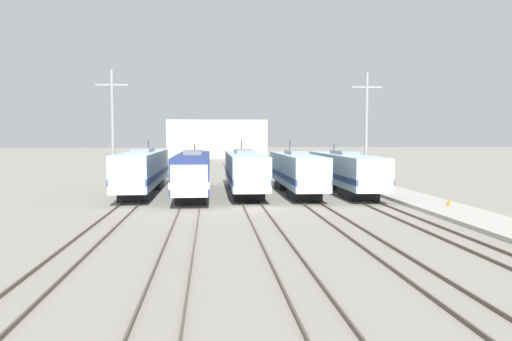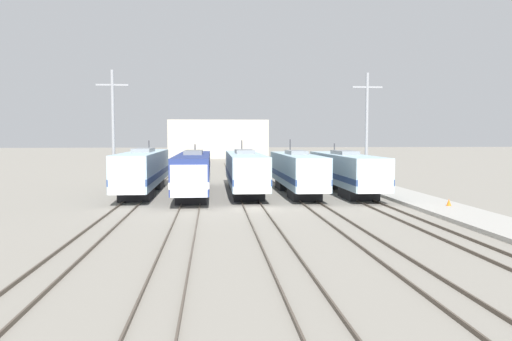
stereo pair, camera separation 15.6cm
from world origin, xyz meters
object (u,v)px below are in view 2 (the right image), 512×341
object	(u,v)px
locomotive_far_left	(143,170)
locomotive_center_right	(297,172)
locomotive_far_right	(346,171)
catenary_tower_left	(113,129)
locomotive_center	(245,171)
traffic_cone	(449,202)
locomotive_center_left	(193,173)
catenary_tower_right	(367,129)

from	to	relation	value
locomotive_far_left	locomotive_center_right	world-z (taller)	locomotive_center_right
locomotive_far_right	catenary_tower_left	bearing A→B (deg)	175.75
locomotive_center	traffic_cone	xyz separation A→B (m)	(14.24, -11.76, -1.59)
catenary_tower_left	locomotive_center_left	bearing A→B (deg)	-18.52
locomotive_far_left	locomotive_center_left	distance (m)	5.14
locomotive_far_left	traffic_cone	bearing A→B (deg)	-26.88
locomotive_far_right	traffic_cone	distance (m)	12.03
locomotive_center_left	locomotive_center_right	world-z (taller)	locomotive_center_right
locomotive_far_right	traffic_cone	size ratio (longest dim) A/B	36.75
locomotive_center_right	traffic_cone	world-z (taller)	locomotive_center_right
locomotive_far_left	traffic_cone	xyz separation A→B (m)	(23.72, -12.03, -1.67)
locomotive_center_left	locomotive_far_right	xyz separation A→B (m)	(14.22, 0.89, -0.04)
locomotive_center_right	traffic_cone	xyz separation A→B (m)	(9.50, -10.45, -1.57)
locomotive_far_left	locomotive_center_right	size ratio (longest dim) A/B	1.14
locomotive_far_left	traffic_cone	distance (m)	26.65
locomotive_center	locomotive_far_right	bearing A→B (deg)	-4.95
catenary_tower_left	traffic_cone	xyz separation A→B (m)	(26.47, -12.55, -5.51)
locomotive_far_right	catenary_tower_right	distance (m)	4.93
locomotive_far_left	locomotive_center_left	world-z (taller)	locomotive_far_left
catenary_tower_right	traffic_cone	xyz separation A→B (m)	(2.30, -12.55, -5.51)
locomotive_center	catenary_tower_right	size ratio (longest dim) A/B	1.65
locomotive_center_left	locomotive_center_right	xyz separation A→B (m)	(9.48, 0.40, -0.02)
locomotive_center_right	locomotive_far_right	world-z (taller)	locomotive_center_right
locomotive_center_right	traffic_cone	distance (m)	14.21
catenary_tower_right	locomotive_center_right	bearing A→B (deg)	-163.68
locomotive_far_left	locomotive_center	distance (m)	9.48
locomotive_center	locomotive_center_right	xyz separation A→B (m)	(4.74, -1.32, -0.02)
locomotive_far_left	locomotive_center_left	bearing A→B (deg)	-22.68
catenary_tower_left	traffic_cone	world-z (taller)	catenary_tower_left
locomotive_far_left	traffic_cone	world-z (taller)	locomotive_far_left
locomotive_center_left	locomotive_far_right	size ratio (longest dim) A/B	1.05
catenary_tower_left	catenary_tower_right	size ratio (longest dim) A/B	1.00
locomotive_center	locomotive_far_left	bearing A→B (deg)	178.39
locomotive_far_left	locomotive_center_left	xyz separation A→B (m)	(4.74, -1.98, -0.08)
locomotive_far_right	catenary_tower_left	world-z (taller)	catenary_tower_left
locomotive_far_right	catenary_tower_right	world-z (taller)	catenary_tower_right
catenary_tower_left	locomotive_center_right	bearing A→B (deg)	-7.09
locomotive_center_left	locomotive_center	size ratio (longest dim) A/B	1.01
locomotive_center	catenary_tower_right	world-z (taller)	catenary_tower_right
locomotive_center_left	catenary_tower_left	size ratio (longest dim) A/B	1.67
locomotive_center_left	locomotive_center_right	size ratio (longest dim) A/B	1.15
catenary_tower_left	catenary_tower_right	world-z (taller)	same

